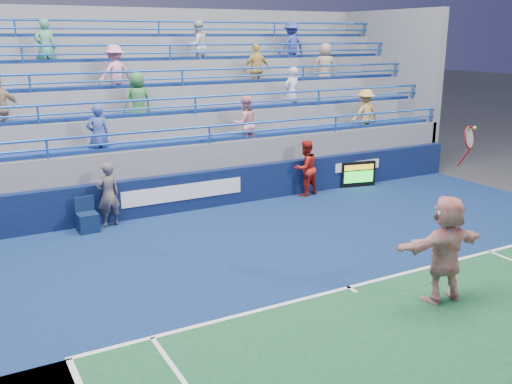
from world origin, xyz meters
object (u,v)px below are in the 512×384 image
judge_chair (88,221)px  ball_girl (305,168)px  serve_speed_board (358,174)px  tennis_player (445,249)px  line_judge (108,195)px

judge_chair → ball_girl: bearing=2.0°
serve_speed_board → ball_girl: size_ratio=0.70×
tennis_player → judge_chair: bearing=124.9°
judge_chair → ball_girl: 6.86m
judge_chair → line_judge: (0.62, 0.16, 0.58)m
judge_chair → line_judge: size_ratio=0.52×
line_judge → serve_speed_board: bearing=168.9°
serve_speed_board → tennis_player: bearing=-117.6°
judge_chair → ball_girl: size_ratio=0.51×
tennis_player → line_judge: size_ratio=1.93×
tennis_player → ball_girl: size_ratio=1.89×
line_judge → ball_girl: (6.21, 0.07, 0.02)m
ball_girl → tennis_player: bearing=65.9°
tennis_player → line_judge: (-4.42, 7.39, -0.18)m
judge_chair → tennis_player: size_ratio=0.27×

